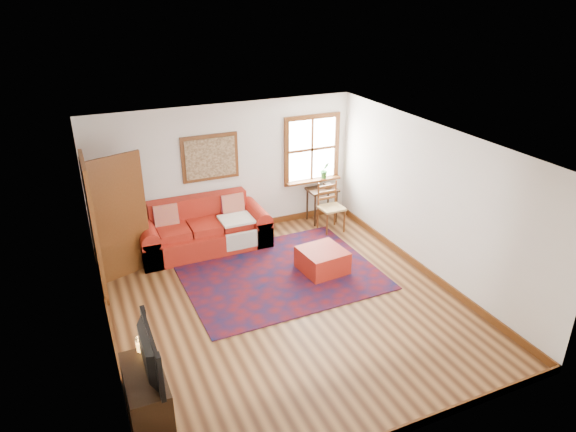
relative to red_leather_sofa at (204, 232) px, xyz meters
name	(u,v)px	position (x,y,z in m)	size (l,w,h in m)	color
ground	(286,304)	(0.62, -2.30, -0.30)	(5.50, 5.50, 0.00)	#452612
room_envelope	(286,203)	(0.62, -2.29, 1.35)	(5.04, 5.54, 2.52)	silver
window	(314,156)	(2.40, 0.40, 1.01)	(1.18, 0.20, 1.38)	white
doorway	(110,220)	(-1.58, -0.52, 0.77)	(0.89, 1.08, 2.14)	black
framed_artwork	(210,158)	(0.32, 0.41, 1.25)	(1.05, 0.07, 0.85)	#5E3214
persian_rug	(280,273)	(0.89, -1.43, -0.29)	(3.12, 2.50, 0.02)	#520B0E
red_leather_sofa	(204,232)	(0.00, 0.00, 0.00)	(2.32, 0.96, 0.91)	#A52215
red_ottoman	(322,260)	(1.58, -1.63, -0.10)	(0.70, 0.70, 0.40)	#A52215
side_table	(322,195)	(2.49, 0.16, 0.27)	(0.58, 0.43, 0.69)	black
ladder_back_chair	(330,205)	(2.45, -0.26, 0.21)	(0.46, 0.44, 0.95)	tan
media_cabinet	(146,392)	(-1.65, -3.60, -0.04)	(0.43, 0.95, 0.52)	black
television	(143,354)	(-1.63, -3.62, 0.51)	(0.98, 0.13, 0.57)	black
candle_hurricane	(141,345)	(-1.60, -3.19, 0.31)	(0.12, 0.12, 0.18)	silver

